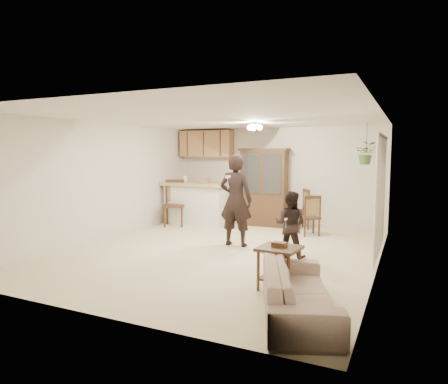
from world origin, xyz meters
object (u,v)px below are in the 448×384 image
at_px(china_hutch, 264,188).
at_px(chair_hutch_right, 309,224).
at_px(sofa, 298,283).
at_px(child, 290,220).
at_px(chair_bar, 174,213).
at_px(adult, 236,201).
at_px(side_table, 279,267).
at_px(chair_hutch_left, 299,218).

bearing_deg(china_hutch, chair_hutch_right, -29.56).
distance_m(sofa, child, 2.56).
distance_m(sofa, chair_bar, 5.96).
height_order(adult, side_table, adult).
height_order(adult, child, adult).
xyz_separation_m(sofa, child, (-0.78, 2.42, 0.31)).
relative_size(side_table, chair_bar, 0.56).
distance_m(child, chair_hutch_left, 2.78).
bearing_deg(chair_hutch_right, china_hutch, -62.68).
relative_size(adult, china_hutch, 0.91).
relative_size(china_hutch, side_table, 3.02).
bearing_deg(sofa, chair_bar, 25.37).
height_order(adult, chair_hutch_left, adult).
bearing_deg(sofa, chair_hutch_right, -9.18).
bearing_deg(adult, chair_bar, -32.82).
xyz_separation_m(child, side_table, (0.33, -1.69, -0.37)).
bearing_deg(side_table, child, 100.90).
height_order(adult, chair_bar, adult).
height_order(chair_bar, chair_hutch_left, chair_bar).
distance_m(china_hutch, chair_bar, 2.38).
bearing_deg(china_hutch, chair_bar, -154.60).
distance_m(child, china_hutch, 3.14).
bearing_deg(adult, sofa, 122.59).
height_order(chair_hutch_left, chair_hutch_right, chair_hutch_left).
height_order(china_hutch, side_table, china_hutch).
distance_m(china_hutch, side_table, 4.84).
bearing_deg(chair_hutch_left, chair_bar, -106.14).
relative_size(side_table, chair_hutch_right, 0.71).
height_order(sofa, adult, adult).
distance_m(side_table, chair_bar, 5.13).
distance_m(adult, chair_bar, 2.69).
bearing_deg(side_table, chair_hutch_right, 96.90).
bearing_deg(chair_hutch_left, child, -23.04).
bearing_deg(sofa, adult, 14.80).
bearing_deg(adult, china_hutch, -87.14).
bearing_deg(sofa, chair_hutch_left, -6.17).
bearing_deg(china_hutch, side_table, -69.51).
distance_m(side_table, chair_hutch_right, 3.76).
bearing_deg(chair_bar, sofa, -69.38).
xyz_separation_m(adult, chair_hutch_right, (1.11, 1.63, -0.64)).
bearing_deg(adult, chair_hutch_left, -109.61).
xyz_separation_m(chair_hutch_left, chair_hutch_right, (0.42, -0.66, -0.02)).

